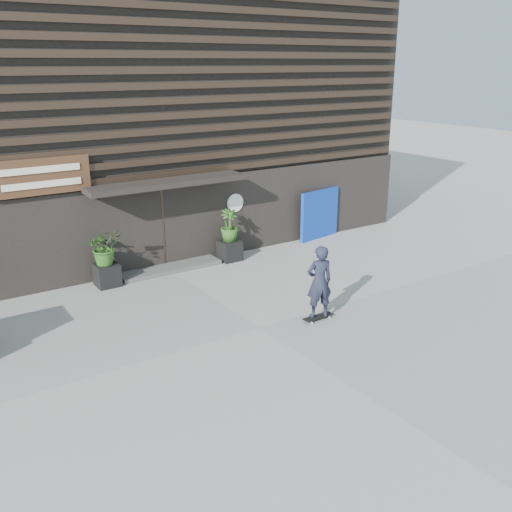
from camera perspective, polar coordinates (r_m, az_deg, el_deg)
ground at (r=13.13m, az=0.35°, el=-7.04°), size 80.00×80.00×0.00m
entrance_step at (r=16.83m, az=-8.47°, el=-1.16°), size 3.00×0.80×0.12m
planter_pot_left at (r=15.91m, az=-14.37°, el=-1.81°), size 0.60×0.60×0.60m
bamboo_left at (r=15.67m, az=-14.59°, el=0.87°), size 0.86×0.75×0.96m
planter_pot_right at (r=17.43m, az=-2.60°, el=0.55°), size 0.60×0.60×0.60m
bamboo_right at (r=17.21m, az=-2.63°, el=3.03°), size 0.54×0.54×0.96m
blue_tarp at (r=19.61m, az=6.24°, el=4.07°), size 1.74×0.42×1.64m
building at (r=20.92m, az=-15.56°, el=13.25°), size 18.00×11.00×8.00m
skateboarder at (r=13.23m, az=6.21°, el=-2.55°), size 0.78×0.55×1.79m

